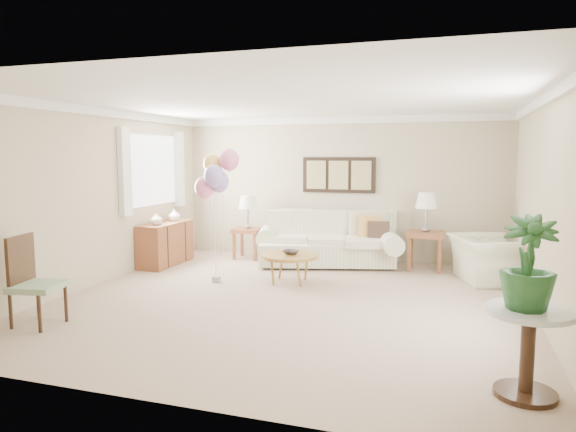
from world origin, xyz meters
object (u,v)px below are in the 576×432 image
(coffee_table, at_px, (290,257))
(accent_chair, at_px, (32,279))
(sofa, at_px, (328,244))
(balloon_cluster, at_px, (216,174))
(armchair, at_px, (486,259))

(coffee_table, bearing_deg, accent_chair, -128.53)
(sofa, xyz_separation_m, coffee_table, (-0.24, -1.44, 0.03))
(sofa, distance_m, coffee_table, 1.46)
(sofa, relative_size, coffee_table, 3.21)
(accent_chair, xyz_separation_m, balloon_cluster, (1.12, 2.42, 1.10))
(balloon_cluster, bearing_deg, sofa, 53.43)
(sofa, distance_m, balloon_cluster, 2.51)
(sofa, distance_m, armchair, 2.61)
(coffee_table, height_order, balloon_cluster, balloon_cluster)
(sofa, height_order, armchair, sofa)
(sofa, relative_size, balloon_cluster, 1.37)
(coffee_table, xyz_separation_m, balloon_cluster, (-1.05, -0.30, 1.23))
(sofa, distance_m, accent_chair, 4.82)
(coffee_table, bearing_deg, armchair, 19.41)
(armchair, bearing_deg, accent_chair, 108.11)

